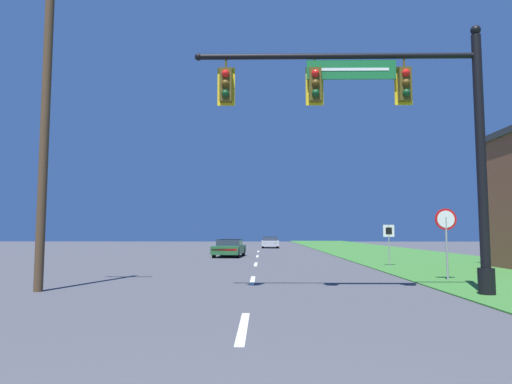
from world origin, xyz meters
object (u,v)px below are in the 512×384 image
(signal_mast, at_px, (401,126))
(far_car, at_px, (270,242))
(utility_pole_near, at_px, (46,107))
(car_ahead, at_px, (229,248))
(stop_sign, at_px, (446,228))
(route_sign_post, at_px, (389,236))

(signal_mast, distance_m, far_car, 37.62)
(signal_mast, xyz_separation_m, far_car, (-3.02, 37.28, -4.06))
(signal_mast, relative_size, utility_pole_near, 0.78)
(utility_pole_near, bearing_deg, car_ahead, 77.44)
(car_ahead, bearing_deg, utility_pole_near, -102.56)
(car_ahead, distance_m, stop_sign, 18.07)
(signal_mast, xyz_separation_m, stop_sign, (2.64, 3.71, -2.80))
(car_ahead, relative_size, stop_sign, 1.82)
(stop_sign, height_order, route_sign_post, stop_sign)
(stop_sign, bearing_deg, car_ahead, 119.21)
(signal_mast, distance_m, stop_sign, 5.34)
(signal_mast, xyz_separation_m, utility_pole_near, (-10.33, 0.70, 0.77))
(car_ahead, xyz_separation_m, route_sign_post, (8.63, -9.00, 0.92))
(far_car, xyz_separation_m, utility_pole_near, (-7.31, -36.58, 4.83))
(stop_sign, distance_m, route_sign_post, 6.74)
(stop_sign, bearing_deg, far_car, 99.57)
(far_car, bearing_deg, route_sign_post, -78.44)
(far_car, xyz_separation_m, route_sign_post, (5.49, -26.85, 0.92))
(car_ahead, bearing_deg, route_sign_post, -46.22)
(utility_pole_near, bearing_deg, stop_sign, 13.04)
(signal_mast, xyz_separation_m, route_sign_post, (2.47, 10.43, -3.14))
(utility_pole_near, bearing_deg, far_car, 78.71)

